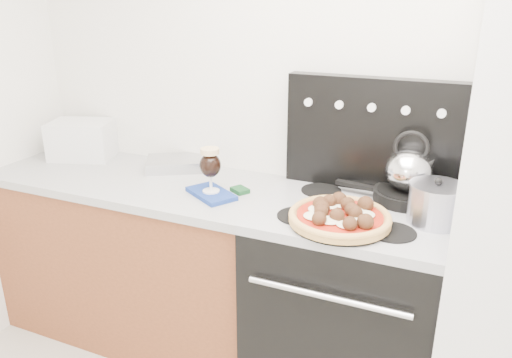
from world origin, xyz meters
The scene contains 15 objects.
room_shell centered at (0.00, 0.29, 1.25)m, with size 3.52×3.01×2.52m.
base_cabinet centered at (-1.02, 1.20, 0.43)m, with size 1.45×0.60×0.86m, color brown.
countertop centered at (-1.02, 1.20, 0.88)m, with size 1.48×0.63×0.04m, color #B0B0B0.
stove_body centered at (0.08, 1.18, 0.44)m, with size 0.76×0.65×0.88m, color black.
cooktop centered at (0.08, 1.18, 0.90)m, with size 0.76×0.65×0.04m, color #ADADB2.
backguard centered at (0.08, 1.45, 1.17)m, with size 0.76×0.08×0.50m, color black.
toaster_oven centered at (-1.47, 1.34, 1.00)m, with size 0.32×0.24×0.20m, color silver.
foil_sheet centered at (-0.90, 1.37, 0.93)m, with size 0.28×0.21×0.06m, color silver.
oven_mitt centered at (-0.55, 1.12, 0.91)m, with size 0.24×0.14×0.02m, color navy.
beer_glass centered at (-0.55, 1.12, 1.02)m, with size 0.10×0.10×0.21m, color black, non-canonical shape.
pizza_pan centered at (0.06, 1.02, 0.93)m, with size 0.37×0.37×0.01m, color black.
pizza centered at (0.06, 1.02, 0.96)m, with size 0.39×0.39×0.06m, color #E4BC5F, non-canonical shape.
skillet centered at (0.26, 1.36, 0.94)m, with size 0.27×0.27×0.05m, color black.
tea_kettle centered at (0.26, 1.36, 1.08)m, with size 0.20×0.20×0.22m, color #B8B6C4, non-canonical shape.
stock_pot centered at (0.39, 1.18, 0.99)m, with size 0.20×0.20×0.15m, color #B8B9CB.
Camera 1 is at (0.46, -0.70, 1.75)m, focal length 35.00 mm.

